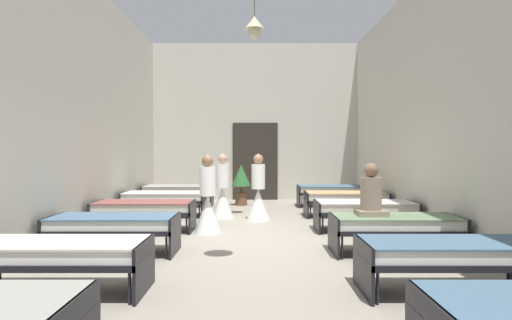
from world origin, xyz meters
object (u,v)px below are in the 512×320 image
(bed_right_row_2, at_px, (396,225))
(bed_left_row_3, at_px, (146,208))
(bed_right_row_5, at_px, (333,190))
(potted_plant, at_px, (242,179))
(bed_left_row_1, at_px, (61,253))
(nurse_far_aisle, at_px, (259,197))
(bed_right_row_4, at_px, (347,198))
(bed_left_row_2, at_px, (115,225))
(nurse_near_aisle, at_px, (224,195))
(patient_seated_primary, at_px, (372,196))
(bed_right_row_1, at_px, (449,254))
(bed_right_row_3, at_px, (366,208))
(nurse_mid_aisle, at_px, (209,205))
(bed_left_row_5, at_px, (179,190))
(bed_left_row_4, at_px, (166,198))

(bed_right_row_2, bearing_deg, bed_left_row_3, 156.78)
(bed_right_row_5, bearing_deg, potted_plant, 174.61)
(bed_left_row_1, xyz_separation_m, nurse_far_aisle, (2.20, 4.91, 0.09))
(bed_right_row_2, xyz_separation_m, bed_right_row_4, (0.00, 3.65, 0.00))
(bed_left_row_2, height_order, potted_plant, potted_plant)
(nurse_near_aisle, relative_size, patient_seated_primary, 1.86)
(bed_right_row_1, bearing_deg, bed_right_row_4, 90.00)
(nurse_far_aisle, bearing_deg, bed_right_row_3, -125.92)
(bed_left_row_2, relative_size, nurse_mid_aisle, 1.28)
(bed_right_row_1, relative_size, bed_left_row_5, 1.00)
(bed_right_row_2, height_order, bed_right_row_5, same)
(potted_plant, bearing_deg, bed_left_row_3, -114.03)
(bed_right_row_2, xyz_separation_m, bed_left_row_3, (-4.26, 1.83, 0.00))
(bed_left_row_2, relative_size, potted_plant, 1.66)
(nurse_mid_aisle, bearing_deg, patient_seated_primary, 117.87)
(patient_seated_primary, bearing_deg, bed_right_row_3, 78.78)
(bed_right_row_2, distance_m, nurse_far_aisle, 3.71)
(bed_left_row_5, distance_m, nurse_mid_aisle, 4.02)
(potted_plant, bearing_deg, bed_left_row_1, -102.95)
(bed_right_row_3, distance_m, bed_left_row_4, 4.63)
(bed_left_row_1, distance_m, bed_right_row_3, 5.61)
(potted_plant, bearing_deg, bed_right_row_2, -66.20)
(bed_right_row_5, relative_size, patient_seated_primary, 2.38)
(potted_plant, bearing_deg, bed_left_row_4, -130.04)
(nurse_mid_aisle, bearing_deg, bed_right_row_3, 151.93)
(bed_right_row_5, relative_size, nurse_near_aisle, 1.28)
(bed_right_row_1, bearing_deg, bed_right_row_2, 90.00)
(bed_left_row_2, bearing_deg, bed_right_row_1, -23.22)
(bed_left_row_3, bearing_deg, bed_right_row_3, 0.00)
(bed_right_row_5, height_order, nurse_near_aisle, nurse_near_aisle)
(bed_right_row_2, height_order, nurse_mid_aisle, nurse_mid_aisle)
(bed_left_row_3, bearing_deg, bed_right_row_5, 40.63)
(bed_left_row_3, bearing_deg, bed_left_row_4, 90.00)
(bed_left_row_2, distance_m, bed_right_row_5, 6.94)
(bed_left_row_2, distance_m, nurse_far_aisle, 3.79)
(bed_left_row_4, height_order, bed_right_row_4, same)
(bed_right_row_4, bearing_deg, nurse_mid_aisle, -146.52)
(bed_left_row_4, height_order, nurse_near_aisle, nurse_near_aisle)
(bed_left_row_4, height_order, nurse_far_aisle, nurse_far_aisle)
(bed_left_row_4, bearing_deg, bed_left_row_2, -90.00)
(nurse_far_aisle, bearing_deg, potted_plant, 5.60)
(bed_right_row_4, bearing_deg, bed_left_row_4, 180.00)
(nurse_mid_aisle, bearing_deg, nurse_far_aisle, -155.35)
(nurse_mid_aisle, bearing_deg, potted_plant, -128.24)
(bed_left_row_5, bearing_deg, nurse_near_aisle, -55.87)
(bed_right_row_4, distance_m, nurse_near_aisle, 2.88)
(bed_left_row_1, bearing_deg, bed_right_row_5, 59.77)
(bed_right_row_3, height_order, bed_left_row_4, same)
(bed_left_row_3, bearing_deg, nurse_near_aisle, 49.32)
(bed_right_row_3, relative_size, potted_plant, 1.66)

